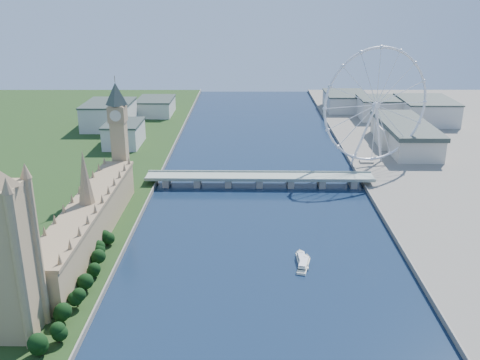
{
  "coord_description": "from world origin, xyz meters",
  "views": [
    {
      "loc": [
        -11.11,
        -188.38,
        179.02
      ],
      "look_at": [
        -17.47,
        210.0,
        37.25
      ],
      "focal_mm": 40.0,
      "sensor_mm": 36.0,
      "label": 1
    }
  ],
  "objects_px": {
    "london_eye": "(376,106)",
    "tour_boat_near": "(303,267)",
    "tour_boat_far": "(302,263)",
    "victoria_tower": "(5,249)"
  },
  "relations": [
    {
      "from": "victoria_tower",
      "to": "tour_boat_near",
      "type": "bearing_deg",
      "value": 26.74
    },
    {
      "from": "victoria_tower",
      "to": "tour_boat_far",
      "type": "xyz_separation_m",
      "value": [
        161.79,
        88.35,
        -54.49
      ]
    },
    {
      "from": "london_eye",
      "to": "tour_boat_far",
      "type": "relative_size",
      "value": 4.92
    },
    {
      "from": "tour_boat_near",
      "to": "tour_boat_far",
      "type": "relative_size",
      "value": 1.01
    },
    {
      "from": "tour_boat_near",
      "to": "tour_boat_far",
      "type": "height_order",
      "value": "tour_boat_near"
    },
    {
      "from": "tour_boat_far",
      "to": "victoria_tower",
      "type": "bearing_deg",
      "value": -154.16
    },
    {
      "from": "london_eye",
      "to": "tour_boat_near",
      "type": "relative_size",
      "value": 4.87
    },
    {
      "from": "victoria_tower",
      "to": "tour_boat_near",
      "type": "height_order",
      "value": "victoria_tower"
    },
    {
      "from": "tour_boat_near",
      "to": "tour_boat_far",
      "type": "distance_m",
      "value": 6.64
    },
    {
      "from": "london_eye",
      "to": "tour_boat_near",
      "type": "bearing_deg",
      "value": -113.02
    }
  ]
}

